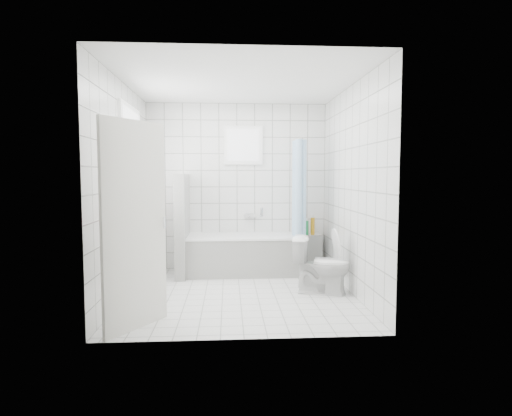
{
  "coord_description": "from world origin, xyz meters",
  "views": [
    {
      "loc": [
        -0.14,
        -5.26,
        1.48
      ],
      "look_at": [
        0.23,
        0.35,
        1.05
      ],
      "focal_mm": 30.0,
      "sensor_mm": 36.0,
      "label": 1
    }
  ],
  "objects": [
    {
      "name": "ceiling",
      "position": [
        0.0,
        0.0,
        2.6
      ],
      "size": [
        3.0,
        3.0,
        0.0
      ],
      "primitive_type": "plane",
      "rotation": [
        3.14,
        0.0,
        0.0
      ],
      "color": "white",
      "rests_on": "ground"
    },
    {
      "name": "wall_left",
      "position": [
        -1.4,
        0.0,
        1.3
      ],
      "size": [
        0.02,
        3.0,
        2.6
      ],
      "primitive_type": "cube",
      "color": "white",
      "rests_on": "ground"
    },
    {
      "name": "window_sill",
      "position": [
        -1.31,
        0.3,
        0.86
      ],
      "size": [
        0.18,
        1.02,
        0.08
      ],
      "primitive_type": "cube",
      "color": "white",
      "rests_on": "wall_left"
    },
    {
      "name": "curtain_rod",
      "position": [
        0.9,
        1.1,
        2.0
      ],
      "size": [
        0.02,
        0.8,
        0.02
      ],
      "primitive_type": "cylinder",
      "rotation": [
        1.57,
        0.0,
        0.0
      ],
      "color": "silver",
      "rests_on": "wall_back"
    },
    {
      "name": "sill_bottles",
      "position": [
        -1.3,
        0.29,
        1.03
      ],
      "size": [
        0.16,
        0.8,
        0.33
      ],
      "color": "#CD669A",
      "rests_on": "window_sill"
    },
    {
      "name": "wall_back",
      "position": [
        0.0,
        1.5,
        1.3
      ],
      "size": [
        2.8,
        0.02,
        2.6
      ],
      "primitive_type": "cube",
      "color": "white",
      "rests_on": "ground"
    },
    {
      "name": "ground",
      "position": [
        0.0,
        0.0,
        0.0
      ],
      "size": [
        3.0,
        3.0,
        0.0
      ],
      "primitive_type": "plane",
      "color": "white",
      "rests_on": "ground"
    },
    {
      "name": "toilet",
      "position": [
        1.03,
        -0.03,
        0.36
      ],
      "size": [
        0.78,
        0.58,
        0.71
      ],
      "primitive_type": "imported",
      "rotation": [
        0.0,
        0.0,
        1.29
      ],
      "color": "white",
      "rests_on": "ground"
    },
    {
      "name": "window_back",
      "position": [
        0.1,
        1.46,
        1.95
      ],
      "size": [
        0.5,
        0.01,
        0.5
      ],
      "primitive_type": "cube",
      "color": "white",
      "rests_on": "wall_back"
    },
    {
      "name": "ledge_bottles",
      "position": [
        1.11,
        1.33,
        0.67
      ],
      "size": [
        0.16,
        0.15,
        0.27
      ],
      "color": "orange",
      "rests_on": "tiled_ledge"
    },
    {
      "name": "wall_front",
      "position": [
        0.0,
        -1.5,
        1.3
      ],
      "size": [
        2.8,
        0.02,
        2.6
      ],
      "primitive_type": "cube",
      "color": "white",
      "rests_on": "ground"
    },
    {
      "name": "shower_curtain",
      "position": [
        0.9,
        0.97,
        1.1
      ],
      "size": [
        0.14,
        0.48,
        1.78
      ],
      "primitive_type": null,
      "color": "#4389C5",
      "rests_on": "curtain_rod"
    },
    {
      "name": "door",
      "position": [
        -1.03,
        -1.15,
        1.0
      ],
      "size": [
        0.48,
        0.69,
        2.0
      ],
      "primitive_type": "cube",
      "rotation": [
        0.0,
        0.0,
        -0.59
      ],
      "color": "silver",
      "rests_on": "ground"
    },
    {
      "name": "partition_wall",
      "position": [
        -0.82,
        1.07,
        0.75
      ],
      "size": [
        0.15,
        0.85,
        1.5
      ],
      "primitive_type": "cube",
      "color": "white",
      "rests_on": "ground"
    },
    {
      "name": "wall_right",
      "position": [
        1.4,
        0.0,
        1.3
      ],
      "size": [
        0.02,
        3.0,
        2.6
      ],
      "primitive_type": "cube",
      "color": "white",
      "rests_on": "ground"
    },
    {
      "name": "bathtub",
      "position": [
        0.11,
        1.12,
        0.29
      ],
      "size": [
        1.72,
        0.77,
        0.58
      ],
      "color": "white",
      "rests_on": "ground"
    },
    {
      "name": "window_left",
      "position": [
        -1.35,
        0.3,
        1.6
      ],
      "size": [
        0.01,
        0.9,
        1.4
      ],
      "primitive_type": "cube",
      "color": "white",
      "rests_on": "wall_left"
    },
    {
      "name": "tub_faucet",
      "position": [
        0.21,
        1.46,
        0.85
      ],
      "size": [
        0.18,
        0.06,
        0.06
      ],
      "primitive_type": "cube",
      "color": "silver",
      "rests_on": "wall_back"
    },
    {
      "name": "tiled_ledge",
      "position": [
        1.13,
        1.38,
        0.28
      ],
      "size": [
        0.4,
        0.24,
        0.55
      ],
      "primitive_type": "cube",
      "color": "white",
      "rests_on": "ground"
    }
  ]
}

